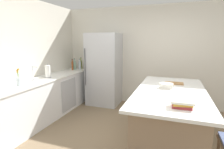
# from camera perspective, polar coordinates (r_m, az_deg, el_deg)

# --- Properties ---
(ground_plane) EXTENTS (7.20, 7.20, 0.00)m
(ground_plane) POSITION_cam_1_polar(r_m,az_deg,el_deg) (3.12, 6.52, -22.47)
(ground_plane) COLOR #7A664C
(wall_rear) EXTENTS (6.00, 0.10, 2.60)m
(wall_rear) POSITION_cam_1_polar(r_m,az_deg,el_deg) (4.85, 12.88, 5.65)
(wall_rear) COLOR silver
(wall_rear) RESTS_ON ground_plane
(wall_left) EXTENTS (0.10, 6.00, 2.60)m
(wall_left) POSITION_cam_1_polar(r_m,az_deg,el_deg) (3.96, -30.07, 3.41)
(wall_left) COLOR silver
(wall_left) RESTS_ON ground_plane
(counter_run_left) EXTENTS (0.64, 3.00, 0.90)m
(counter_run_left) POSITION_cam_1_polar(r_m,az_deg,el_deg) (4.32, -19.69, -6.80)
(counter_run_left) COLOR white
(counter_run_left) RESTS_ON ground_plane
(kitchen_island) EXTENTS (1.06, 2.11, 0.93)m
(kitchen_island) POSITION_cam_1_polar(r_m,az_deg,el_deg) (3.13, 17.73, -13.05)
(kitchen_island) COLOR #8E755B
(kitchen_island) RESTS_ON ground_plane
(refrigerator) EXTENTS (0.83, 0.73, 1.90)m
(refrigerator) POSITION_cam_1_polar(r_m,az_deg,el_deg) (4.81, -2.54, 1.65)
(refrigerator) COLOR #B7BABF
(refrigerator) RESTS_ON ground_plane
(sink_faucet) EXTENTS (0.15, 0.05, 0.30)m
(sink_faucet) POSITION_cam_1_polar(r_m,az_deg,el_deg) (3.96, -23.80, 0.45)
(sink_faucet) COLOR silver
(sink_faucet) RESTS_ON counter_run_left
(flower_vase) EXTENTS (0.09, 0.09, 0.32)m
(flower_vase) POSITION_cam_1_polar(r_m,az_deg,el_deg) (3.62, -27.64, -1.71)
(flower_vase) COLOR silver
(flower_vase) RESTS_ON counter_run_left
(paper_towel_roll) EXTENTS (0.14, 0.14, 0.31)m
(paper_towel_roll) POSITION_cam_1_polar(r_m,az_deg,el_deg) (4.16, -19.79, 0.84)
(paper_towel_roll) COLOR gray
(paper_towel_roll) RESTS_ON counter_run_left
(olive_oil_bottle) EXTENTS (0.06, 0.06, 0.33)m
(olive_oil_bottle) POSITION_cam_1_polar(r_m,az_deg,el_deg) (5.27, -9.84, 3.24)
(olive_oil_bottle) COLOR olive
(olive_oil_bottle) RESTS_ON counter_run_left
(soda_bottle) EXTENTS (0.08, 0.08, 0.30)m
(soda_bottle) POSITION_cam_1_polar(r_m,az_deg,el_deg) (5.19, -10.23, 3.00)
(soda_bottle) COLOR silver
(soda_bottle) RESTS_ON counter_run_left
(gin_bottle) EXTENTS (0.07, 0.07, 0.31)m
(gin_bottle) POSITION_cam_1_polar(r_m,az_deg,el_deg) (5.15, -11.83, 2.89)
(gin_bottle) COLOR #8CB79E
(gin_bottle) RESTS_ON counter_run_left
(vinegar_bottle) EXTENTS (0.05, 0.05, 0.31)m
(vinegar_bottle) POSITION_cam_1_polar(r_m,az_deg,el_deg) (5.08, -12.51, 2.82)
(vinegar_bottle) COLOR #994C23
(vinegar_bottle) RESTS_ON counter_run_left
(cookbook_stack) EXTENTS (0.26, 0.19, 0.09)m
(cookbook_stack) POSITION_cam_1_polar(r_m,az_deg,el_deg) (2.28, 21.47, -8.68)
(cookbook_stack) COLOR #A83338
(cookbook_stack) RESTS_ON kitchen_island
(mixing_bowl) EXTENTS (0.23, 0.23, 0.08)m
(mixing_bowl) POSITION_cam_1_polar(r_m,az_deg,el_deg) (3.11, 16.92, -3.42)
(mixing_bowl) COLOR silver
(mixing_bowl) RESTS_ON kitchen_island
(cutting_board) EXTENTS (0.33, 0.20, 0.02)m
(cutting_board) POSITION_cam_1_polar(r_m,az_deg,el_deg) (3.47, 19.20, -2.62)
(cutting_board) COLOR #9E7042
(cutting_board) RESTS_ON kitchen_island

